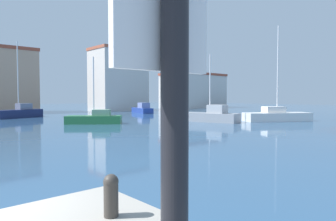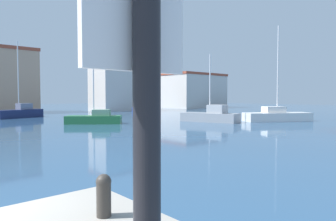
{
  "view_description": "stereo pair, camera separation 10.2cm",
  "coord_description": "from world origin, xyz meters",
  "px_view_note": "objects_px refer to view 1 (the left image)",
  "views": [
    {
      "loc": [
        -0.37,
        -4.98,
        2.53
      ],
      "look_at": [
        21.46,
        19.43,
        1.03
      ],
      "focal_mm": 32.83,
      "sensor_mm": 36.0,
      "label": 1
    },
    {
      "loc": [
        -0.29,
        -5.05,
        2.53
      ],
      "look_at": [
        21.46,
        19.43,
        1.03
      ],
      "focal_mm": 32.83,
      "sensor_mm": 36.0,
      "label": 2
    }
  ],
  "objects_px": {
    "mooring_bollard": "(111,193)",
    "sailboat_white_far_right": "(277,116)",
    "sailboat_navy_center_channel": "(19,112)",
    "motorboat_blue_near_pier": "(142,109)",
    "sailboat_grey_far_left": "(211,116)",
    "sailboat_green_inner_mooring": "(95,118)"
  },
  "relations": [
    {
      "from": "sailboat_white_far_right",
      "to": "sailboat_green_inner_mooring",
      "type": "bearing_deg",
      "value": 147.8
    },
    {
      "from": "mooring_bollard",
      "to": "sailboat_green_inner_mooring",
      "type": "relative_size",
      "value": 0.09
    },
    {
      "from": "motorboat_blue_near_pier",
      "to": "sailboat_green_inner_mooring",
      "type": "distance_m",
      "value": 19.16
    },
    {
      "from": "mooring_bollard",
      "to": "sailboat_green_inner_mooring",
      "type": "height_order",
      "value": "sailboat_green_inner_mooring"
    },
    {
      "from": "sailboat_white_far_right",
      "to": "motorboat_blue_near_pier",
      "type": "bearing_deg",
      "value": 91.71
    },
    {
      "from": "mooring_bollard",
      "to": "sailboat_white_far_right",
      "type": "height_order",
      "value": "sailboat_white_far_right"
    },
    {
      "from": "motorboat_blue_near_pier",
      "to": "sailboat_grey_far_left",
      "type": "distance_m",
      "value": 18.84
    },
    {
      "from": "sailboat_navy_center_channel",
      "to": "motorboat_blue_near_pier",
      "type": "height_order",
      "value": "sailboat_navy_center_channel"
    },
    {
      "from": "mooring_bollard",
      "to": "sailboat_navy_center_channel",
      "type": "relative_size",
      "value": 0.06
    },
    {
      "from": "sailboat_navy_center_channel",
      "to": "sailboat_green_inner_mooring",
      "type": "bearing_deg",
      "value": -78.12
    },
    {
      "from": "mooring_bollard",
      "to": "motorboat_blue_near_pier",
      "type": "xyz_separation_m",
      "value": [
        26.66,
        34.69,
        -0.76
      ]
    },
    {
      "from": "sailboat_grey_far_left",
      "to": "sailboat_navy_center_channel",
      "type": "bearing_deg",
      "value": 122.88
    },
    {
      "from": "sailboat_navy_center_channel",
      "to": "sailboat_grey_far_left",
      "type": "height_order",
      "value": "sailboat_navy_center_channel"
    },
    {
      "from": "sailboat_grey_far_left",
      "to": "sailboat_white_far_right",
      "type": "bearing_deg",
      "value": -33.32
    },
    {
      "from": "sailboat_navy_center_channel",
      "to": "motorboat_blue_near_pier",
      "type": "relative_size",
      "value": 1.62
    },
    {
      "from": "sailboat_grey_far_left",
      "to": "sailboat_green_inner_mooring",
      "type": "bearing_deg",
      "value": 148.5
    },
    {
      "from": "sailboat_navy_center_channel",
      "to": "sailboat_white_far_right",
      "type": "height_order",
      "value": "sailboat_white_far_right"
    },
    {
      "from": "sailboat_navy_center_channel",
      "to": "motorboat_blue_near_pier",
      "type": "distance_m",
      "value": 17.56
    },
    {
      "from": "motorboat_blue_near_pier",
      "to": "sailboat_grey_far_left",
      "type": "relative_size",
      "value": 0.83
    },
    {
      "from": "mooring_bollard",
      "to": "sailboat_grey_far_left",
      "type": "bearing_deg",
      "value": 37.61
    },
    {
      "from": "mooring_bollard",
      "to": "sailboat_navy_center_channel",
      "type": "bearing_deg",
      "value": 75.67
    },
    {
      "from": "motorboat_blue_near_pier",
      "to": "sailboat_green_inner_mooring",
      "type": "relative_size",
      "value": 0.9
    }
  ]
}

